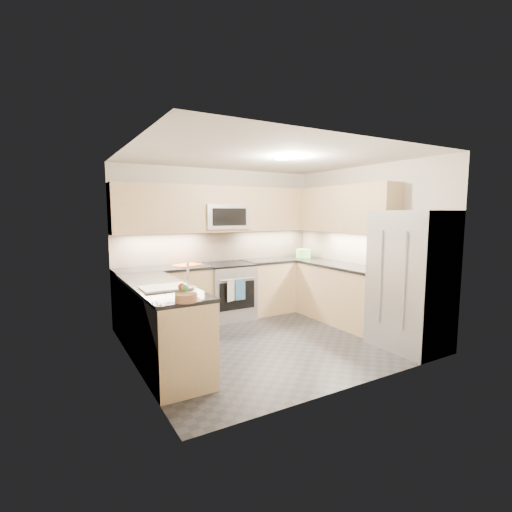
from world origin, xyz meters
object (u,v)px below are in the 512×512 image
(gas_range, at_px, (228,292))
(fruit_basket, at_px, (186,298))
(cutting_board, at_px, (187,265))
(refrigerator, at_px, (411,280))
(utensil_bowl, at_px, (304,253))
(microwave, at_px, (224,217))

(gas_range, height_order, fruit_basket, fruit_basket)
(cutting_board, relative_size, fruit_basket, 1.97)
(gas_range, xyz_separation_m, refrigerator, (1.45, -2.43, 0.45))
(refrigerator, xyz_separation_m, fruit_basket, (-2.96, 0.21, 0.08))
(gas_range, height_order, utensil_bowl, utensil_bowl)
(microwave, distance_m, utensil_bowl, 1.68)
(refrigerator, bearing_deg, utensil_bowl, 88.08)
(utensil_bowl, bearing_deg, refrigerator, -91.92)
(fruit_basket, bearing_deg, cutting_board, 70.05)
(gas_range, xyz_separation_m, microwave, (0.00, 0.12, 1.24))
(microwave, height_order, cutting_board, microwave)
(refrigerator, distance_m, cutting_board, 3.28)
(fruit_basket, bearing_deg, utensil_bowl, 35.53)
(utensil_bowl, bearing_deg, fruit_basket, -144.47)
(gas_range, bearing_deg, utensil_bowl, -1.76)
(gas_range, relative_size, cutting_board, 2.16)
(utensil_bowl, xyz_separation_m, cutting_board, (-2.21, 0.12, -0.07))
(gas_range, distance_m, microwave, 1.25)
(refrigerator, relative_size, cutting_board, 4.27)
(gas_range, xyz_separation_m, fruit_basket, (-1.51, -2.22, 0.52))
(microwave, relative_size, refrigerator, 0.42)
(microwave, distance_m, fruit_basket, 2.88)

